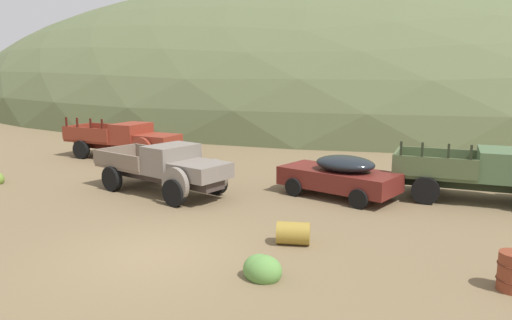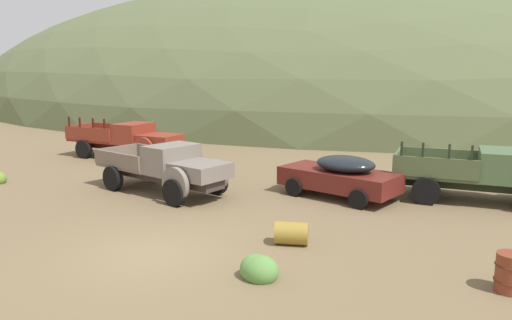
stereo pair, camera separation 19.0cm
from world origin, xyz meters
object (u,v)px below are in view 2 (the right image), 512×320
at_px(car_oxblood, 336,175).
at_px(truck_primer_gray, 171,168).
at_px(oil_drum_tipped, 292,233).
at_px(truck_weathered_green, 495,175).
at_px(truck_rust_red, 132,140).
at_px(oil_drum_spare, 510,273).

bearing_deg(car_oxblood, truck_primer_gray, 36.78).
bearing_deg(oil_drum_tipped, truck_primer_gray, 159.83).
bearing_deg(truck_weathered_green, car_oxblood, -166.66).
xyz_separation_m(car_oxblood, oil_drum_tipped, (0.99, -5.31, -0.51)).
distance_m(truck_rust_red, car_oxblood, 12.28).
bearing_deg(car_oxblood, truck_rust_red, 0.41).
relative_size(car_oxblood, oil_drum_tipped, 4.51).
xyz_separation_m(truck_rust_red, oil_drum_tipped, (13.17, -6.90, -0.70)).
bearing_deg(truck_primer_gray, truck_weathered_green, 32.91).
distance_m(car_oxblood, truck_weathered_green, 5.50).
bearing_deg(truck_primer_gray, truck_rust_red, 152.88).
height_order(oil_drum_tipped, oil_drum_spare, oil_drum_spare).
height_order(truck_primer_gray, truck_weathered_green, truck_weathered_green).
bearing_deg(truck_primer_gray, car_oxblood, 35.67).
bearing_deg(car_oxblood, oil_drum_tipped, 108.45).
xyz_separation_m(truck_weathered_green, oil_drum_spare, (1.17, -7.54, -0.58)).
bearing_deg(oil_drum_tipped, car_oxblood, 100.59).
relative_size(truck_rust_red, truck_primer_gray, 1.10).
relative_size(truck_weathered_green, oil_drum_spare, 7.30).
relative_size(truck_weathered_green, oil_drum_tipped, 5.85).
distance_m(truck_primer_gray, oil_drum_spare, 11.86).
xyz_separation_m(car_oxblood, truck_weathered_green, (5.06, 2.15, 0.19)).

